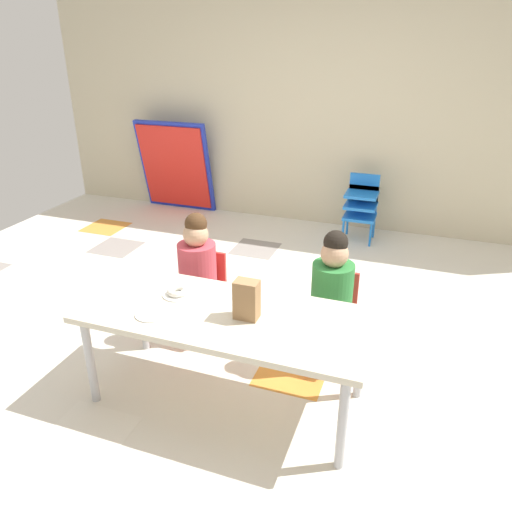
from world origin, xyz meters
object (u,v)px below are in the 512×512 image
at_px(kid_chair_blue_stack, 361,203).
at_px(paper_plate_near_edge, 178,294).
at_px(craft_table, 225,321).
at_px(seated_child_middle_seat, 333,286).
at_px(paper_bag_brown, 247,300).
at_px(paper_plate_center_table, 152,314).
at_px(folded_activity_table, 175,167).
at_px(donut_powdered_on_plate, 178,291).
at_px(seated_child_near_camera, 198,265).

height_order(kid_chair_blue_stack, paper_plate_near_edge, kid_chair_blue_stack).
bearing_deg(craft_table, seated_child_middle_seat, 49.69).
height_order(paper_bag_brown, paper_plate_center_table, paper_bag_brown).
xyz_separation_m(paper_bag_brown, paper_plate_near_edge, (-0.47, 0.10, -0.11)).
relative_size(folded_activity_table, donut_powdered_on_plate, 8.79).
bearing_deg(folded_activity_table, paper_bag_brown, -55.53).
bearing_deg(craft_table, paper_plate_near_edge, 164.82).
distance_m(seated_child_near_camera, folded_activity_table, 2.83).
relative_size(seated_child_middle_seat, paper_plate_near_edge, 5.10).
relative_size(seated_child_near_camera, folded_activity_table, 0.84).
height_order(seated_child_near_camera, paper_plate_near_edge, seated_child_near_camera).
xyz_separation_m(craft_table, kid_chair_blue_stack, (0.34, 2.79, -0.14)).
distance_m(seated_child_near_camera, paper_plate_center_table, 0.73).
height_order(seated_child_middle_seat, folded_activity_table, folded_activity_table).
bearing_deg(kid_chair_blue_stack, seated_child_middle_seat, -86.25).
bearing_deg(folded_activity_table, kid_chair_blue_stack, -5.04).
distance_m(craft_table, seated_child_near_camera, 0.72).
bearing_deg(donut_powdered_on_plate, craft_table, -15.18).
bearing_deg(seated_child_near_camera, paper_bag_brown, -45.02).
distance_m(kid_chair_blue_stack, paper_bag_brown, 2.82).
relative_size(craft_table, paper_plate_center_table, 8.97).
bearing_deg(paper_plate_near_edge, paper_bag_brown, -11.66).
height_order(seated_child_near_camera, seated_child_middle_seat, same).
relative_size(seated_child_near_camera, paper_bag_brown, 4.17).
distance_m(seated_child_middle_seat, donut_powdered_on_plate, 0.95).
relative_size(paper_plate_near_edge, paper_plate_center_table, 1.00).
bearing_deg(craft_table, kid_chair_blue_stack, 83.06).
bearing_deg(craft_table, paper_plate_center_table, -157.53).
bearing_deg(folded_activity_table, paper_plate_center_table, -63.68).
relative_size(seated_child_near_camera, paper_plate_center_table, 5.10).
bearing_deg(folded_activity_table, donut_powdered_on_plate, -61.33).
bearing_deg(donut_powdered_on_plate, kid_chair_blue_stack, 75.88).
bearing_deg(seated_child_middle_seat, folded_activity_table, 134.89).
xyz_separation_m(paper_plate_near_edge, paper_plate_center_table, (-0.03, -0.24, 0.00)).
relative_size(craft_table, seated_child_middle_seat, 1.76).
bearing_deg(craft_table, seated_child_near_camera, 127.87).
xyz_separation_m(seated_child_middle_seat, paper_plate_center_table, (-0.85, -0.72, 0.04)).
distance_m(paper_plate_near_edge, donut_powdered_on_plate, 0.02).
xyz_separation_m(seated_child_middle_seat, paper_plate_near_edge, (-0.82, -0.48, 0.04)).
distance_m(seated_child_near_camera, seated_child_middle_seat, 0.93).
distance_m(seated_child_near_camera, donut_powdered_on_plate, 0.49).
relative_size(seated_child_middle_seat, donut_powdered_on_plate, 7.42).
xyz_separation_m(seated_child_middle_seat, donut_powdered_on_plate, (-0.82, -0.48, 0.06)).
distance_m(folded_activity_table, donut_powdered_on_plate, 3.30).
bearing_deg(paper_plate_center_table, paper_plate_near_edge, 82.96).
bearing_deg(seated_child_near_camera, donut_powdered_on_plate, -77.65).
bearing_deg(seated_child_near_camera, paper_plate_near_edge, -77.65).
bearing_deg(seated_child_middle_seat, paper_plate_center_table, -139.71).
xyz_separation_m(kid_chair_blue_stack, folded_activity_table, (-2.26, 0.20, 0.14)).
distance_m(seated_child_near_camera, paper_bag_brown, 0.83).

